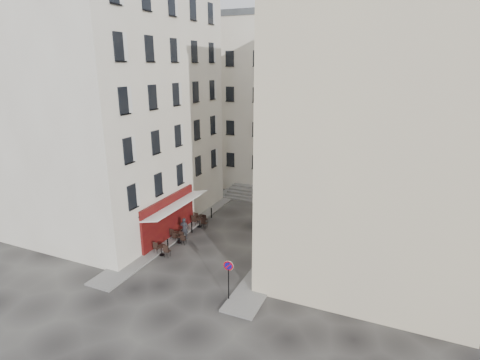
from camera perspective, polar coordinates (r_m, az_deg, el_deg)
The scene contains 18 objects.
ground at distance 28.28m, azimuth -4.16°, elevation -11.08°, with size 90.00×90.00×0.00m, color black.
sidewalk_left at distance 33.41m, azimuth -7.88°, elevation -6.50°, with size 2.00×22.00×0.12m, color slate.
sidewalk_right at distance 29.22m, azimuth 6.60°, elevation -10.05°, with size 2.00×18.00×0.12m, color slate.
building_left at distance 33.62m, azimuth -18.47°, elevation 11.06°, with size 12.20×16.20×20.60m.
building_right at distance 25.86m, azimuth 20.56°, elevation 7.07°, with size 12.20×14.20×18.60m.
building_back at distance 43.14m, azimuth 6.30°, elevation 11.60°, with size 18.20×10.20×18.60m.
cafe_storefront at distance 30.30m, azimuth -10.65°, elevation -5.43°, with size 1.74×7.30×3.50m.
stone_steps at distance 38.74m, azimuth 4.43°, elevation -2.49°, with size 9.00×3.15×0.80m.
bollard_near at distance 28.81m, azimuth -10.95°, elevation -9.64°, with size 0.12×0.12×0.98m.
bollard_mid at distance 31.45m, azimuth -7.36°, elevation -7.10°, with size 0.12×0.12×0.98m.
bollard_far at distance 34.25m, azimuth -4.38°, elevation -4.94°, with size 0.12×0.12×0.98m.
no_parking_sign at distance 22.25m, azimuth -1.78°, elevation -13.97°, with size 0.60×0.11×2.61m.
bistro_table_a at distance 28.28m, azimuth -11.79°, elevation -10.30°, with size 1.37×0.64×0.97m.
bistro_table_b at distance 29.88m, azimuth -9.21°, elevation -8.75°, with size 1.17×0.55×0.82m.
bistro_table_c at distance 30.20m, azimuth -9.44°, elevation -8.34°, with size 1.35×0.63×0.95m.
bistro_table_d at distance 32.40m, azimuth -6.19°, elevation -6.34°, with size 1.41×0.66×0.99m.
bistro_table_e at distance 33.29m, azimuth -5.95°, elevation -5.80°, with size 1.23×0.58×0.87m.
pedestrian at distance 30.34m, azimuth -8.48°, elevation -7.31°, with size 0.65×0.43×1.79m, color black.
Camera 1 is at (11.76, -22.02, 13.29)m, focal length 28.00 mm.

